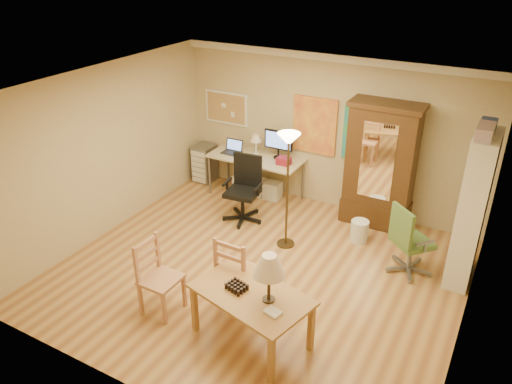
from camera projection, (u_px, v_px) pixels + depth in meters
The scene contains 16 objects.
floor at pixel (259, 272), 7.25m from camera, with size 5.50×5.50×0.00m, color #955F34.
crown_molding at pixel (333, 58), 7.99m from camera, with size 5.50×0.08×0.12m, color white.
corkboard at pixel (226, 108), 9.40m from camera, with size 0.90×0.04×0.62m, color tan.
art_panel_left at pixel (315, 126), 8.64m from camera, with size 0.80×0.04×1.00m, color yellow.
art_panel_right at pixel (365, 134), 8.25m from camera, with size 0.75×0.04×0.95m, color teal.
dining_table at pixel (257, 286), 5.64m from camera, with size 1.53×1.13×1.29m.
ladder_chair_back at pixel (237, 273), 6.44m from camera, with size 0.49×0.47×1.03m.
ladder_chair_left at pixel (159, 279), 6.32m from camera, with size 0.45×0.48×1.02m.
torchiere_lamp at pixel (288, 157), 7.25m from camera, with size 0.34×0.34×1.87m.
computer_desk at pixel (258, 172), 9.24m from camera, with size 1.73×0.76×1.31m.
office_chair_black at pixel (244, 203), 8.52m from camera, with size 0.70×0.70×1.13m.
office_chair_green at pixel (408, 255), 7.15m from camera, with size 0.69×0.69×1.07m.
drawer_cart at pixel (205, 163), 9.90m from camera, with size 0.37×0.44×0.74m.
armoire at pixel (380, 173), 8.15m from camera, with size 1.15×0.54×2.11m.
bookshelf at pixel (472, 210), 6.70m from camera, with size 0.32×0.86×2.15m.
wastebin at pixel (359, 231), 7.94m from camera, with size 0.29×0.29×0.36m, color silver.
Camera 1 is at (2.85, -5.23, 4.30)m, focal length 35.00 mm.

